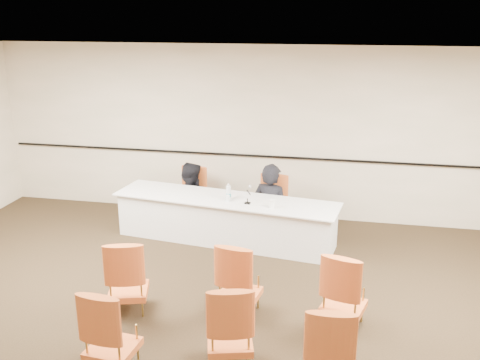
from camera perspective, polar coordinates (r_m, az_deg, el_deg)
name	(u,v)px	position (r m, az deg, el deg)	size (l,w,h in m)	color
floor	(219,343)	(6.21, -2.21, -16.97)	(10.00, 10.00, 0.00)	black
ceiling	(216,69)	(5.14, -2.61, 11.76)	(10.00, 10.00, 0.00)	silver
wall_back	(273,134)	(9.27, 3.52, 4.96)	(10.00, 0.04, 3.00)	#BAB192
wall_rail	(272,157)	(9.33, 3.44, 2.51)	(9.80, 0.04, 0.03)	black
panel_table	(225,220)	(8.51, -1.57, -4.23)	(3.57, 0.83, 0.71)	silver
panelist_main	(270,215)	(8.83, 3.27, -3.74)	(0.64, 0.42, 1.76)	black
panelist_main_chair	(271,206)	(8.77, 3.28, -2.75)	(0.50, 0.50, 0.95)	#D54B26
panelist_second	(190,207)	(9.32, -5.32, -2.86)	(0.78, 0.60, 1.60)	black
panelist_second_chair	(190,196)	(9.25, -5.35, -1.72)	(0.50, 0.50, 0.95)	#D54B26
papers	(260,203)	(8.18, 2.10, -2.46)	(0.30, 0.22, 0.00)	silver
microphone	(247,196)	(8.11, 0.80, -1.67)	(0.09, 0.19, 0.26)	black
water_bottle	(229,192)	(8.31, -1.23, -1.25)	(0.08, 0.08, 0.25)	teal
drinking_glass	(228,198)	(8.24, -1.31, -1.96)	(0.06, 0.06, 0.10)	silver
coffee_cup	(272,204)	(7.97, 3.42, -2.55)	(0.08, 0.08, 0.13)	white
aud_chair_front_left	(127,275)	(6.70, -11.92, -9.85)	(0.50, 0.50, 0.95)	#D54B26
aud_chair_front_mid	(239,278)	(6.49, -0.06, -10.40)	(0.50, 0.50, 0.95)	#D54B26
aud_chair_front_right	(345,289)	(6.36, 11.09, -11.37)	(0.50, 0.50, 0.95)	#D54B26
aud_chair_back_left	(111,329)	(5.71, -13.56, -15.21)	(0.50, 0.50, 0.95)	#D54B26
aud_chair_back_mid	(230,323)	(5.65, -1.10, -15.04)	(0.50, 0.50, 0.95)	#D54B26
aud_chair_back_right	(329,346)	(5.39, 9.46, -17.08)	(0.50, 0.50, 0.95)	#D54B26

